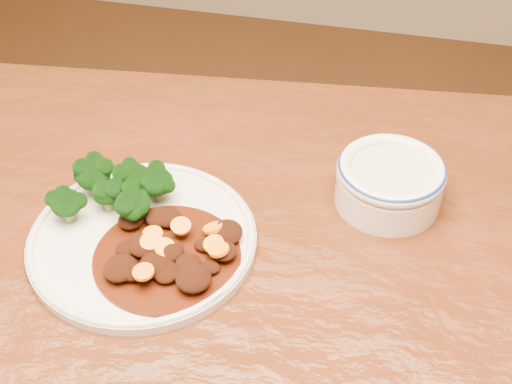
# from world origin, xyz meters

# --- Properties ---
(dining_table) EXTENTS (1.59, 1.06, 0.75)m
(dining_table) POSITION_xyz_m (0.00, 0.00, 0.67)
(dining_table) COLOR #59210F
(dining_table) RESTS_ON ground
(dinner_plate) EXTENTS (0.26, 0.26, 0.02)m
(dinner_plate) POSITION_xyz_m (-0.09, 0.08, 0.76)
(dinner_plate) COLOR silver
(dinner_plate) RESTS_ON dining_table
(broccoli_florets) EXTENTS (0.13, 0.10, 0.05)m
(broccoli_florets) POSITION_xyz_m (-0.13, 0.13, 0.79)
(broccoli_florets) COLOR olive
(broccoli_florets) RESTS_ON dinner_plate
(mince_stew) EXTENTS (0.16, 0.16, 0.03)m
(mince_stew) POSITION_xyz_m (-0.05, 0.06, 0.77)
(mince_stew) COLOR #3F1506
(mince_stew) RESTS_ON dinner_plate
(dip_bowl) EXTENTS (0.13, 0.13, 0.06)m
(dip_bowl) POSITION_xyz_m (0.18, 0.22, 0.78)
(dip_bowl) COLOR white
(dip_bowl) RESTS_ON dining_table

